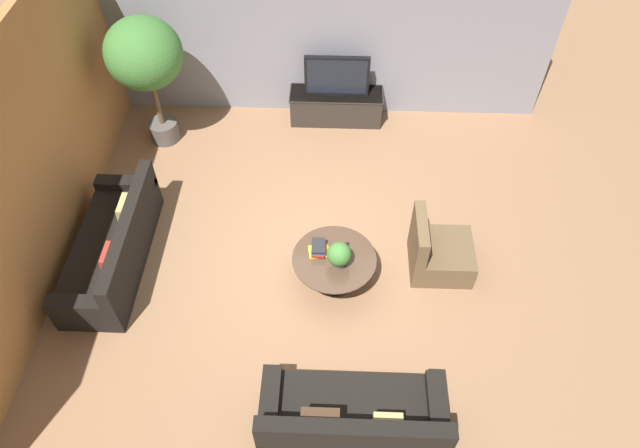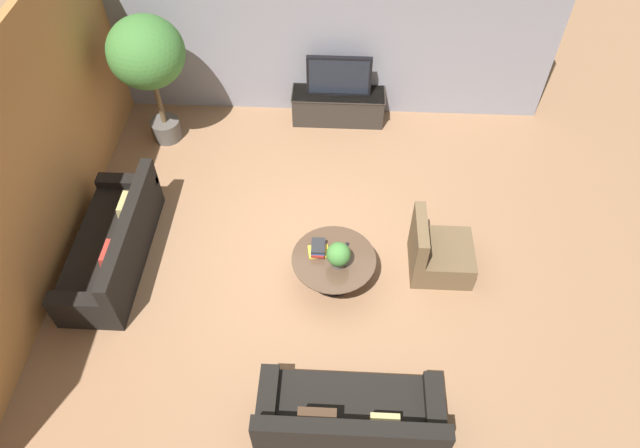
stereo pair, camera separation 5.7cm
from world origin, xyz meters
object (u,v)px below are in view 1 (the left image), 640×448
object	(u,v)px
television	(337,76)
couch_by_wall	(114,248)
couch_near_entry	(352,419)
coffee_table	(334,264)
armchair_wicker	(438,253)
potted_palm_tall	(145,58)
potted_plant_tabletop	(339,255)
media_console	(336,106)

from	to	relation	value
television	couch_by_wall	world-z (taller)	television
couch_near_entry	television	bearing A→B (deg)	-87.07
coffee_table	television	bearing A→B (deg)	90.61
coffee_table	armchair_wicker	size ratio (longest dim) A/B	1.25
couch_near_entry	potted_palm_tall	distance (m)	5.71
potted_plant_tabletop	television	bearing A→B (deg)	91.55
couch_near_entry	armchair_wicker	xyz separation A→B (m)	(1.12, 2.26, -0.01)
couch_near_entry	coffee_table	bearing A→B (deg)	-83.30
media_console	coffee_table	xyz separation A→B (m)	(0.03, -3.27, 0.03)
armchair_wicker	potted_palm_tall	world-z (taller)	potted_palm_tall
potted_palm_tall	potted_plant_tabletop	world-z (taller)	potted_palm_tall
couch_by_wall	armchair_wicker	distance (m)	4.26
television	potted_palm_tall	distance (m)	2.90
television	potted_palm_tall	world-z (taller)	potted_palm_tall
television	potted_plant_tabletop	distance (m)	3.37
media_console	potted_plant_tabletop	world-z (taller)	potted_plant_tabletop
coffee_table	armchair_wicker	distance (m)	1.38
coffee_table	couch_by_wall	world-z (taller)	couch_by_wall
coffee_table	couch_by_wall	distance (m)	2.92
couch_by_wall	media_console	bearing A→B (deg)	137.04
potted_plant_tabletop	couch_near_entry	bearing A→B (deg)	-84.64
couch_by_wall	potted_plant_tabletop	distance (m)	3.00
television	couch_near_entry	distance (m)	5.31
couch_by_wall	potted_palm_tall	distance (m)	2.79
television	coffee_table	world-z (taller)	television
media_console	couch_by_wall	bearing A→B (deg)	-132.96
television	media_console	bearing A→B (deg)	90.00
media_console	potted_plant_tabletop	distance (m)	3.39
couch_by_wall	couch_near_entry	world-z (taller)	same
media_console	couch_near_entry	world-z (taller)	couch_near_entry
television	potted_plant_tabletop	xyz separation A→B (m)	(0.09, -3.37, -0.23)
coffee_table	media_console	bearing A→B (deg)	90.61
coffee_table	potted_palm_tall	distance (m)	4.06
media_console	armchair_wicker	world-z (taller)	armchair_wicker
television	couch_by_wall	xyz separation A→B (m)	(-2.87, -3.08, -0.58)
media_console	television	distance (m)	0.59
coffee_table	potted_plant_tabletop	distance (m)	0.35
potted_palm_tall	potted_plant_tabletop	distance (m)	4.08
couch_by_wall	potted_palm_tall	size ratio (longest dim) A/B	1.04
armchair_wicker	potted_palm_tall	distance (m)	4.96
coffee_table	potted_palm_tall	world-z (taller)	potted_palm_tall
armchair_wicker	couch_by_wall	bearing A→B (deg)	91.07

